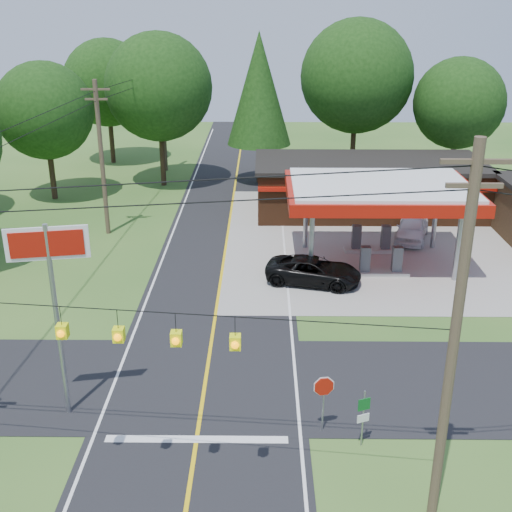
{
  "coord_description": "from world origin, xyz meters",
  "views": [
    {
      "loc": [
        2.31,
        -22.26,
        14.54
      ],
      "look_at": [
        2.0,
        7.0,
        2.8
      ],
      "focal_mm": 45.0,
      "sensor_mm": 36.0,
      "label": 1
    }
  ],
  "objects_px": {
    "suv_car": "(314,271)",
    "octagonal_stop_sign": "(324,391)",
    "sedan_car": "(412,228)",
    "gas_canopy": "(380,193)",
    "big_stop_sign": "(51,275)"
  },
  "relations": [
    {
      "from": "suv_car",
      "to": "sedan_car",
      "type": "relative_size",
      "value": 1.12
    },
    {
      "from": "sedan_car",
      "to": "big_stop_sign",
      "type": "relative_size",
      "value": 0.61
    },
    {
      "from": "gas_canopy",
      "to": "octagonal_stop_sign",
      "type": "height_order",
      "value": "gas_canopy"
    },
    {
      "from": "suv_car",
      "to": "octagonal_stop_sign",
      "type": "relative_size",
      "value": 2.28
    },
    {
      "from": "suv_car",
      "to": "gas_canopy",
      "type": "bearing_deg",
      "value": -38.33
    },
    {
      "from": "gas_canopy",
      "to": "sedan_car",
      "type": "height_order",
      "value": "gas_canopy"
    },
    {
      "from": "gas_canopy",
      "to": "big_stop_sign",
      "type": "bearing_deg",
      "value": -133.01
    },
    {
      "from": "sedan_car",
      "to": "octagonal_stop_sign",
      "type": "distance_m",
      "value": 21.39
    },
    {
      "from": "big_stop_sign",
      "to": "gas_canopy",
      "type": "bearing_deg",
      "value": 46.99
    },
    {
      "from": "gas_canopy",
      "to": "octagonal_stop_sign",
      "type": "xyz_separation_m",
      "value": [
        -4.5,
        -16.01,
        -2.58
      ]
    },
    {
      "from": "gas_canopy",
      "to": "sedan_car",
      "type": "bearing_deg",
      "value": 53.13
    },
    {
      "from": "suv_car",
      "to": "octagonal_stop_sign",
      "type": "bearing_deg",
      "value": -168.8
    },
    {
      "from": "octagonal_stop_sign",
      "to": "sedan_car",
      "type": "bearing_deg",
      "value": 69.46
    },
    {
      "from": "suv_car",
      "to": "big_stop_sign",
      "type": "height_order",
      "value": "big_stop_sign"
    },
    {
      "from": "gas_canopy",
      "to": "big_stop_sign",
      "type": "distance_m",
      "value": 20.57
    }
  ]
}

